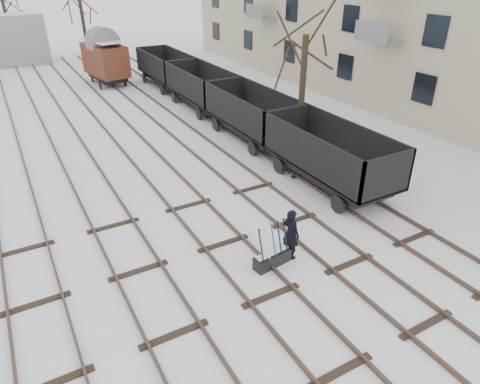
{
  "coord_description": "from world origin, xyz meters",
  "views": [
    {
      "loc": [
        -5.46,
        -7.83,
        8.59
      ],
      "look_at": [
        1.28,
        4.08,
        1.2
      ],
      "focal_mm": 32.0,
      "sensor_mm": 36.0,
      "label": 1
    }
  ],
  "objects_px": {
    "ground_frame": "(272,258)",
    "freight_wagon_a": "(329,164)",
    "worker": "(291,234)",
    "box_van_wagon": "(105,59)"
  },
  "relations": [
    {
      "from": "ground_frame",
      "to": "freight_wagon_a",
      "type": "relative_size",
      "value": 0.23
    },
    {
      "from": "ground_frame",
      "to": "worker",
      "type": "height_order",
      "value": "worker"
    },
    {
      "from": "ground_frame",
      "to": "worker",
      "type": "distance_m",
      "value": 0.97
    },
    {
      "from": "ground_frame",
      "to": "box_van_wagon",
      "type": "relative_size",
      "value": 0.32
    },
    {
      "from": "worker",
      "to": "box_van_wagon",
      "type": "relative_size",
      "value": 0.38
    },
    {
      "from": "worker",
      "to": "freight_wagon_a",
      "type": "bearing_deg",
      "value": -67.72
    },
    {
      "from": "worker",
      "to": "box_van_wagon",
      "type": "height_order",
      "value": "box_van_wagon"
    },
    {
      "from": "worker",
      "to": "box_van_wagon",
      "type": "xyz_separation_m",
      "value": [
        0.61,
        25.67,
        1.05
      ]
    },
    {
      "from": "ground_frame",
      "to": "box_van_wagon",
      "type": "xyz_separation_m",
      "value": [
        1.36,
        25.77,
        1.65
      ]
    },
    {
      "from": "freight_wagon_a",
      "to": "worker",
      "type": "bearing_deg",
      "value": -142.22
    }
  ]
}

